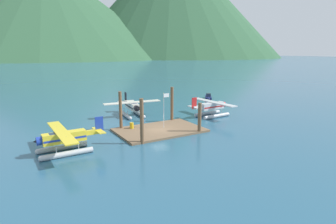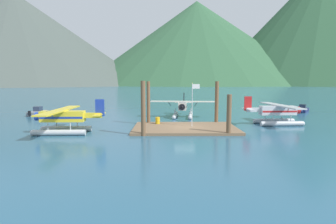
% 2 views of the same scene
% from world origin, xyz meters
% --- Properties ---
extents(ground_plane, '(1200.00, 1200.00, 0.00)m').
position_xyz_m(ground_plane, '(0.00, 0.00, 0.00)').
color(ground_plane, '#285670').
extents(dock_platform, '(12.47, 8.22, 0.30)m').
position_xyz_m(dock_platform, '(0.00, 0.00, 0.15)').
color(dock_platform, brown).
rests_on(dock_platform, ground).
extents(piling_near_left, '(0.49, 0.49, 5.89)m').
position_xyz_m(piling_near_left, '(-4.74, -3.98, 2.95)').
color(piling_near_left, brown).
rests_on(piling_near_left, ground).
extents(piling_near_right, '(0.51, 0.51, 4.45)m').
position_xyz_m(piling_near_right, '(4.45, -3.84, 2.23)').
color(piling_near_right, brown).
rests_on(piling_near_right, ground).
extents(piling_far_left, '(0.46, 0.46, 5.84)m').
position_xyz_m(piling_far_left, '(-4.67, 3.56, 2.92)').
color(piling_far_left, brown).
rests_on(piling_far_left, ground).
extents(piling_far_right, '(0.50, 0.50, 5.85)m').
position_xyz_m(piling_far_right, '(4.60, 4.05, 2.92)').
color(piling_far_right, brown).
rests_on(piling_far_right, ground).
extents(flagpole, '(0.95, 0.10, 5.38)m').
position_xyz_m(flagpole, '(1.02, 0.29, 3.69)').
color(flagpole, silver).
rests_on(flagpole, dock_platform).
extents(fuel_drum, '(0.62, 0.62, 0.88)m').
position_xyz_m(fuel_drum, '(-3.42, 2.46, 0.74)').
color(fuel_drum, gold).
rests_on(fuel_drum, dock_platform).
extents(mountain_ridge_west_peak, '(398.56, 398.56, 209.87)m').
position_xyz_m(mountain_ridge_west_peak, '(270.95, 439.74, 104.94)').
color(mountain_ridge_west_peak, '#2D5638').
rests_on(mountain_ridge_west_peak, ground).
extents(mountain_ridge_centre_peak, '(433.34, 433.34, 147.30)m').
position_xyz_m(mountain_ridge_centre_peak, '(-244.72, 408.76, 73.65)').
color(mountain_ridge_centre_peak, '#424C47').
rests_on(mountain_ridge_centre_peak, ground).
extents(mountain_ridge_east_peak, '(419.19, 419.19, 151.57)m').
position_xyz_m(mountain_ridge_east_peak, '(53.92, 472.12, 75.79)').
color(mountain_ridge_east_peak, '#2D5638').
rests_on(mountain_ridge_east_peak, ground).
extents(seaplane_yellow_port_aft, '(7.98, 10.43, 3.84)m').
position_xyz_m(seaplane_yellow_port_aft, '(-13.92, -2.48, 1.58)').
color(seaplane_yellow_port_aft, '#B7BABF').
rests_on(seaplane_yellow_port_aft, ground).
extents(seaplane_cream_bow_centre, '(10.49, 7.95, 3.84)m').
position_xyz_m(seaplane_cream_bow_centre, '(0.43, 11.10, 1.58)').
color(seaplane_cream_bow_centre, '#B7BABF').
rests_on(seaplane_cream_bow_centre, ground).
extents(seaplane_silver_stbd_fwd, '(7.98, 10.46, 3.84)m').
position_xyz_m(seaplane_silver_stbd_fwd, '(12.84, 3.55, 1.58)').
color(seaplane_silver_stbd_fwd, '#B7BABF').
rests_on(seaplane_silver_stbd_fwd, ground).
extents(boat_navy_open_east, '(3.70, 4.27, 1.50)m').
position_xyz_m(boat_navy_open_east, '(24.00, 18.60, 0.49)').
color(boat_navy_open_east, navy).
rests_on(boat_navy_open_east, ground).
extents(boat_grey_open_west, '(1.82, 4.89, 1.50)m').
position_xyz_m(boat_grey_open_west, '(-24.75, 14.25, 0.49)').
color(boat_grey_open_west, gray).
rests_on(boat_grey_open_west, ground).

